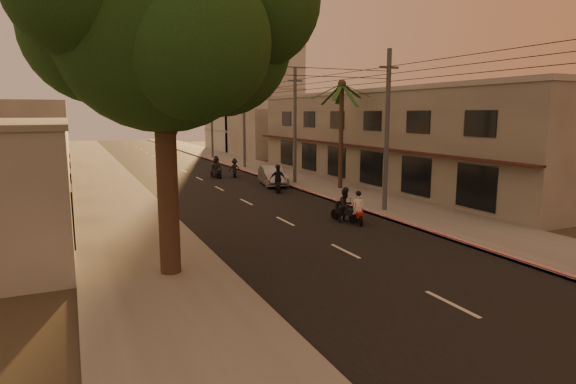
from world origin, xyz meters
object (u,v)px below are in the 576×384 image
object	(u,v)px
palm_tree	(342,90)
scooter_red	(358,209)
parked_car	(273,176)
scooter_mid_a	(345,206)
broadleaf_tree	(172,21)
scooter_far_a	(216,168)
scooter_far_b	(235,168)
scooter_mid_b	(278,180)

from	to	relation	value
palm_tree	scooter_red	size ratio (longest dim) A/B	4.79
parked_car	scooter_mid_a	bearing A→B (deg)	-85.44
broadleaf_tree	scooter_far_a	bearing A→B (deg)	71.18
broadleaf_tree	parked_car	xyz separation A→B (m)	(10.90, 17.81, -7.72)
broadleaf_tree	scooter_red	bearing A→B (deg)	21.45
broadleaf_tree	scooter_far_b	world-z (taller)	broadleaf_tree
scooter_mid_a	scooter_mid_b	world-z (taller)	scooter_mid_b
scooter_far_a	scooter_far_b	world-z (taller)	scooter_far_a
broadleaf_tree	palm_tree	size ratio (longest dim) A/B	1.48
palm_tree	parked_car	world-z (taller)	palm_tree
scooter_red	scooter_mid_a	bearing A→B (deg)	137.08
broadleaf_tree	parked_car	bearing A→B (deg)	58.55
scooter_far_a	scooter_red	bearing A→B (deg)	-95.49
scooter_mid_a	scooter_mid_b	distance (m)	10.07
scooter_red	parked_car	world-z (taller)	scooter_red
scooter_mid_b	parked_car	world-z (taller)	scooter_mid_b
scooter_far_b	broadleaf_tree	bearing A→B (deg)	-98.27
scooter_mid_b	scooter_mid_a	bearing A→B (deg)	-72.85
scooter_mid_b	scooter_far_b	distance (m)	9.05
scooter_mid_b	broadleaf_tree	bearing A→B (deg)	-104.10
scooter_red	broadleaf_tree	bearing A→B (deg)	-140.41
broadleaf_tree	parked_car	size ratio (longest dim) A/B	2.51
scooter_red	scooter_mid_b	world-z (taller)	scooter_mid_b
scooter_red	parked_car	size ratio (longest dim) A/B	0.36
scooter_mid_b	palm_tree	bearing A→B (deg)	12.11
palm_tree	scooter_far_a	size ratio (longest dim) A/B	4.16
broadleaf_tree	scooter_mid_a	distance (m)	12.90
palm_tree	parked_car	size ratio (longest dim) A/B	1.70
scooter_far_b	scooter_mid_b	bearing A→B (deg)	-74.50
scooter_mid_a	parked_car	bearing A→B (deg)	68.32
scooter_mid_a	scooter_far_a	xyz separation A→B (m)	(-1.31, 19.18, 0.05)
scooter_far_a	scooter_far_b	bearing A→B (deg)	-13.04
palm_tree	scooter_far_b	xyz separation A→B (m)	(-4.92, 9.72, -6.38)
broadleaf_tree	scooter_mid_b	bearing A→B (deg)	55.68
palm_tree	scooter_mid_b	bearing A→B (deg)	171.89
palm_tree	scooter_mid_a	xyz separation A→B (m)	(-5.24, -9.38, -6.32)
scooter_mid_a	scooter_far_b	size ratio (longest dim) A/B	1.09
broadleaf_tree	scooter_red	world-z (taller)	broadleaf_tree
scooter_mid_a	scooter_far_b	world-z (taller)	scooter_mid_a
scooter_far_a	scooter_mid_a	bearing A→B (deg)	-96.39
scooter_far_a	scooter_far_b	distance (m)	1.63
palm_tree	scooter_mid_a	bearing A→B (deg)	-119.16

